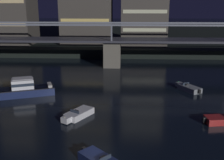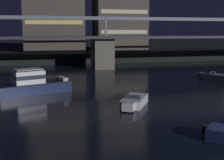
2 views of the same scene
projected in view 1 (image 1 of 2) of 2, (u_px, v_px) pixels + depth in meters
The scene contains 8 objects.
ground_plane at pixel (94, 158), 26.69m from camera, with size 400.00×400.00×0.00m, color black.
far_riverbank at pixel (118, 35), 108.89m from camera, with size 240.00×80.00×2.20m, color black.
river_bridge at pixel (112, 45), 61.80m from camera, with size 102.92×6.40×9.38m.
tower_central at pixel (144, 1), 74.46m from camera, with size 11.93×8.26×23.25m.
cabin_cruiser_near_left at pixel (25, 89), 43.62m from camera, with size 9.29×5.27×2.79m.
speedboat_near_center at pixel (188, 88), 46.20m from camera, with size 3.70×4.83×1.16m.
speedboat_near_right at pixel (224, 120), 34.09m from camera, with size 5.23×2.35×1.16m.
speedboat_mid_right at pixel (78, 114), 35.72m from camera, with size 3.68×4.84×1.16m.
Camera 1 is at (2.70, -23.60, 14.26)m, focal length 45.89 mm.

